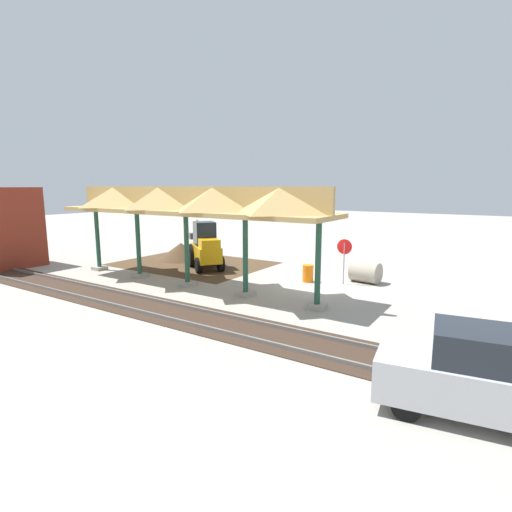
# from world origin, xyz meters

# --- Properties ---
(ground_plane) EXTENTS (120.00, 120.00, 0.00)m
(ground_plane) POSITION_xyz_m (0.00, 0.00, 0.00)
(ground_plane) COLOR #9E998E
(dirt_work_zone) EXTENTS (9.40, 7.00, 0.01)m
(dirt_work_zone) POSITION_xyz_m (8.88, -0.73, 0.00)
(dirt_work_zone) COLOR #4C3823
(dirt_work_zone) RESTS_ON ground
(platform_canopy) EXTENTS (15.28, 3.20, 4.90)m
(platform_canopy) POSITION_xyz_m (5.25, 3.72, 4.16)
(platform_canopy) COLOR #9E998E
(platform_canopy) RESTS_ON ground
(rail_tracks) EXTENTS (60.00, 2.58, 0.15)m
(rail_tracks) POSITION_xyz_m (0.00, 7.36, 0.03)
(rail_tracks) COLOR slate
(rail_tracks) RESTS_ON ground
(stop_sign) EXTENTS (0.76, 0.08, 2.31)m
(stop_sign) POSITION_xyz_m (-1.21, -0.76, 1.66)
(stop_sign) COLOR gray
(stop_sign) RESTS_ON ground
(backhoe) EXTENTS (4.67, 4.02, 2.82)m
(backhoe) POSITION_xyz_m (7.29, -0.08, 1.27)
(backhoe) COLOR orange
(backhoe) RESTS_ON ground
(dirt_mound) EXTENTS (6.28, 6.28, 2.28)m
(dirt_mound) POSITION_xyz_m (10.58, -1.46, 0.00)
(dirt_mound) COLOR #4C3823
(dirt_mound) RESTS_ON ground
(concrete_pipe) EXTENTS (1.56, 1.26, 1.09)m
(concrete_pipe) POSITION_xyz_m (-2.01, -1.78, 0.54)
(concrete_pipe) COLOR #9E9384
(concrete_pipe) RESTS_ON ground
(brick_utility_building) EXTENTS (3.27, 3.75, 4.86)m
(brick_utility_building) POSITION_xyz_m (17.98, 6.33, 2.43)
(brick_utility_building) COLOR maroon
(brick_utility_building) RESTS_ON ground
(distant_parked_car) EXTENTS (4.41, 2.33, 1.98)m
(distant_parked_car) POSITION_xyz_m (-7.98, 9.00, 0.98)
(distant_parked_car) COLOR #B7B7BC
(distant_parked_car) RESTS_ON ground
(traffic_barrel) EXTENTS (0.56, 0.56, 0.90)m
(traffic_barrel) POSITION_xyz_m (0.53, -0.26, 0.45)
(traffic_barrel) COLOR orange
(traffic_barrel) RESTS_ON ground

